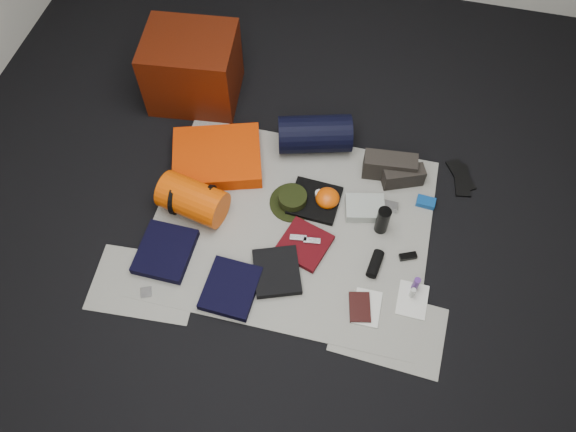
% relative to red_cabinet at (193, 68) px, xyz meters
% --- Properties ---
extents(floor, '(4.50, 4.50, 0.02)m').
position_rel_red_cabinet_xyz_m(floor, '(0.85, -0.86, -0.25)').
color(floor, black).
rests_on(floor, ground).
extents(newspaper_mat, '(1.60, 1.30, 0.01)m').
position_rel_red_cabinet_xyz_m(newspaper_mat, '(0.85, -0.86, -0.23)').
color(newspaper_mat, '#B0B0A2').
rests_on(newspaper_mat, floor).
extents(newspaper_sheet_front_left, '(0.61, 0.44, 0.00)m').
position_rel_red_cabinet_xyz_m(newspaper_sheet_front_left, '(0.15, -1.41, -0.23)').
color(newspaper_sheet_front_left, '#B0B0A2').
rests_on(newspaper_sheet_front_left, floor).
extents(newspaper_sheet_front_right, '(0.60, 0.43, 0.00)m').
position_rel_red_cabinet_xyz_m(newspaper_sheet_front_right, '(1.50, -1.36, -0.23)').
color(newspaper_sheet_front_right, '#B0B0A2').
rests_on(newspaper_sheet_front_right, floor).
extents(red_cabinet, '(0.61, 0.53, 0.47)m').
position_rel_red_cabinet_xyz_m(red_cabinet, '(0.00, 0.00, 0.00)').
color(red_cabinet, '#4C1405').
rests_on(red_cabinet, floor).
extents(sleeping_pad, '(0.65, 0.58, 0.10)m').
position_rel_red_cabinet_xyz_m(sleeping_pad, '(0.31, -0.52, -0.18)').
color(sleeping_pad, '#DD3902').
rests_on(sleeping_pad, newspaper_mat).
extents(stuff_sack, '(0.42, 0.30, 0.22)m').
position_rel_red_cabinet_xyz_m(stuff_sack, '(0.28, -0.89, -0.12)').
color(stuff_sack, '#D64803').
rests_on(stuff_sack, newspaper_mat).
extents(sack_strap_left, '(0.02, 0.22, 0.22)m').
position_rel_red_cabinet_xyz_m(sack_strap_left, '(0.18, -0.89, -0.12)').
color(sack_strap_left, black).
rests_on(sack_strap_left, newspaper_mat).
extents(sack_strap_right, '(0.03, 0.22, 0.22)m').
position_rel_red_cabinet_xyz_m(sack_strap_right, '(0.38, -0.89, -0.12)').
color(sack_strap_right, black).
rests_on(sack_strap_right, newspaper_mat).
extents(navy_duffel, '(0.50, 0.35, 0.24)m').
position_rel_red_cabinet_xyz_m(navy_duffel, '(0.87, -0.26, -0.11)').
color(navy_duffel, black).
rests_on(navy_duffel, newspaper_mat).
extents(boonie_brim, '(0.33, 0.33, 0.01)m').
position_rel_red_cabinet_xyz_m(boonie_brim, '(0.83, -0.71, -0.23)').
color(boonie_brim, black).
rests_on(boonie_brim, newspaper_mat).
extents(boonie_crown, '(0.17, 0.17, 0.07)m').
position_rel_red_cabinet_xyz_m(boonie_crown, '(0.83, -0.71, -0.18)').
color(boonie_crown, black).
rests_on(boonie_crown, boonie_brim).
extents(hiking_boot_left, '(0.33, 0.15, 0.16)m').
position_rel_red_cabinet_xyz_m(hiking_boot_left, '(1.35, -0.36, -0.15)').
color(hiking_boot_left, '#292420').
rests_on(hiking_boot_left, newspaper_mat).
extents(hiking_boot_right, '(0.26, 0.18, 0.12)m').
position_rel_red_cabinet_xyz_m(hiking_boot_right, '(1.45, -0.41, -0.17)').
color(hiking_boot_right, '#292420').
rests_on(hiking_boot_right, newspaper_mat).
extents(flip_flop_left, '(0.20, 0.25, 0.01)m').
position_rel_red_cabinet_xyz_m(flip_flop_left, '(1.80, -0.27, -0.23)').
color(flip_flop_left, black).
rests_on(flip_flop_left, floor).
extents(flip_flop_right, '(0.12, 0.25, 0.01)m').
position_rel_red_cabinet_xyz_m(flip_flop_right, '(1.80, -0.31, -0.23)').
color(flip_flop_right, black).
rests_on(flip_flop_right, floor).
extents(trousers_navy_a, '(0.30, 0.34, 0.05)m').
position_rel_red_cabinet_xyz_m(trousers_navy_a, '(0.21, -1.21, -0.20)').
color(trousers_navy_a, black).
rests_on(trousers_navy_a, newspaper_mat).
extents(trousers_navy_b, '(0.29, 0.33, 0.05)m').
position_rel_red_cabinet_xyz_m(trousers_navy_b, '(0.63, -1.33, -0.20)').
color(trousers_navy_b, black).
rests_on(trousers_navy_b, newspaper_mat).
extents(trousers_charcoal, '(0.33, 0.35, 0.04)m').
position_rel_red_cabinet_xyz_m(trousers_charcoal, '(0.85, -1.18, -0.21)').
color(trousers_charcoal, black).
rests_on(trousers_charcoal, newspaper_mat).
extents(black_tshirt, '(0.30, 0.29, 0.03)m').
position_rel_red_cabinet_xyz_m(black_tshirt, '(0.96, -0.67, -0.22)').
color(black_tshirt, black).
rests_on(black_tshirt, newspaper_mat).
extents(red_shirt, '(0.33, 0.33, 0.03)m').
position_rel_red_cabinet_xyz_m(red_shirt, '(0.96, -0.97, -0.21)').
color(red_shirt, '#4C080D').
rests_on(red_shirt, newspaper_mat).
extents(orange_stuff_sack, '(0.15, 0.15, 0.09)m').
position_rel_red_cabinet_xyz_m(orange_stuff_sack, '(1.03, -0.65, -0.18)').
color(orange_stuff_sack, '#D64803').
rests_on(orange_stuff_sack, newspaper_mat).
extents(first_aid_pouch, '(0.26, 0.22, 0.06)m').
position_rel_red_cabinet_xyz_m(first_aid_pouch, '(1.26, -0.66, -0.20)').
color(first_aid_pouch, '#97A097').
rests_on(first_aid_pouch, newspaper_mat).
extents(water_bottle, '(0.10, 0.10, 0.19)m').
position_rel_red_cabinet_xyz_m(water_bottle, '(1.37, -0.76, -0.13)').
color(water_bottle, black).
rests_on(water_bottle, newspaper_mat).
extents(speaker, '(0.08, 0.17, 0.06)m').
position_rel_red_cabinet_xyz_m(speaker, '(1.37, -1.01, -0.20)').
color(speaker, black).
rests_on(speaker, newspaper_mat).
extents(compact_camera, '(0.10, 0.06, 0.04)m').
position_rel_red_cabinet_xyz_m(compact_camera, '(1.40, -0.61, -0.21)').
color(compact_camera, '#B7B7BC').
rests_on(compact_camera, newspaper_mat).
extents(cyan_case, '(0.11, 0.08, 0.03)m').
position_rel_red_cabinet_xyz_m(cyan_case, '(1.60, -0.53, -0.21)').
color(cyan_case, navy).
rests_on(cyan_case, newspaper_mat).
extents(toiletry_purple, '(0.04, 0.04, 0.11)m').
position_rel_red_cabinet_xyz_m(toiletry_purple, '(1.60, -1.09, -0.18)').
color(toiletry_purple, '#50277D').
rests_on(toiletry_purple, newspaper_mat).
extents(toiletry_clear, '(0.03, 0.03, 0.08)m').
position_rel_red_cabinet_xyz_m(toiletry_clear, '(1.59, -1.14, -0.19)').
color(toiletry_clear, '#B8BDB8').
rests_on(toiletry_clear, newspaper_mat).
extents(paperback_book, '(0.14, 0.19, 0.02)m').
position_rel_red_cabinet_xyz_m(paperback_book, '(1.33, -1.28, -0.22)').
color(paperback_book, black).
rests_on(paperback_book, newspaper_mat).
extents(map_booklet, '(0.14, 0.21, 0.01)m').
position_rel_red_cabinet_xyz_m(map_booklet, '(1.37, -1.27, -0.22)').
color(map_booklet, silver).
rests_on(map_booklet, newspaper_mat).
extents(map_printout, '(0.16, 0.21, 0.01)m').
position_rel_red_cabinet_xyz_m(map_printout, '(1.60, -1.16, -0.23)').
color(map_printout, silver).
rests_on(map_printout, newspaper_mat).
extents(sunglasses, '(0.11, 0.08, 0.02)m').
position_rel_red_cabinet_xyz_m(sunglasses, '(1.55, -0.91, -0.22)').
color(sunglasses, black).
rests_on(sunglasses, newspaper_mat).
extents(key_cluster, '(0.08, 0.08, 0.01)m').
position_rel_red_cabinet_xyz_m(key_cluster, '(0.18, -1.46, -0.22)').
color(key_cluster, '#B7B7BC').
rests_on(key_cluster, newspaper_mat).
extents(tape_roll, '(0.05, 0.05, 0.03)m').
position_rel_red_cabinet_xyz_m(tape_roll, '(0.98, -0.64, -0.18)').
color(tape_roll, silver).
rests_on(tape_roll, black_tshirt).
extents(energy_bar_a, '(0.10, 0.05, 0.01)m').
position_rel_red_cabinet_xyz_m(energy_bar_a, '(0.92, -0.95, -0.19)').
color(energy_bar_a, '#B7B7BC').
rests_on(energy_bar_a, red_shirt).
extents(energy_bar_b, '(0.10, 0.05, 0.01)m').
position_rel_red_cabinet_xyz_m(energy_bar_b, '(1.00, -0.95, -0.19)').
color(energy_bar_b, '#B7B7BC').
rests_on(energy_bar_b, red_shirt).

